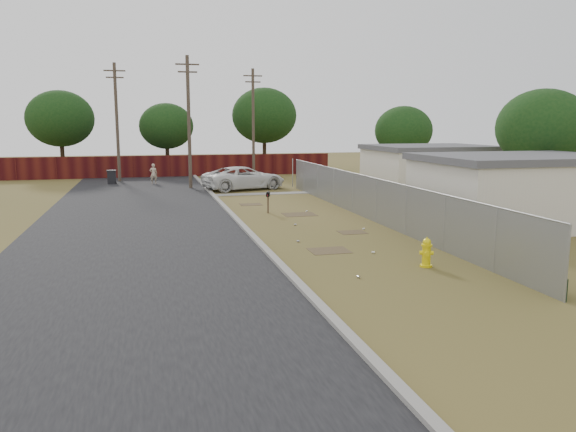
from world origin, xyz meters
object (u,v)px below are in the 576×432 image
object	(u,v)px
mailbox	(268,196)
trash_bin	(112,177)
pickup_truck	(244,178)
pedestrian	(153,174)
fire_hydrant	(426,253)

from	to	relation	value
mailbox	trash_bin	size ratio (longest dim) A/B	1.06
pickup_truck	pedestrian	world-z (taller)	pickup_truck
fire_hydrant	trash_bin	distance (m)	30.14
pickup_truck	pedestrian	size ratio (longest dim) A/B	3.74
mailbox	pickup_truck	xyz separation A→B (m)	(0.59, 10.46, -0.08)
fire_hydrant	pedestrian	size ratio (longest dim) A/B	0.63
pickup_truck	trash_bin	xyz separation A→B (m)	(-8.97, 5.93, -0.26)
trash_bin	pickup_truck	bearing A→B (deg)	-33.44
mailbox	pickup_truck	world-z (taller)	pickup_truck
pedestrian	trash_bin	xyz separation A→B (m)	(-3.03, 0.79, -0.23)
mailbox	trash_bin	bearing A→B (deg)	117.08
trash_bin	fire_hydrant	bearing A→B (deg)	-68.73
fire_hydrant	trash_bin	world-z (taller)	trash_bin
fire_hydrant	pickup_truck	world-z (taller)	pickup_truck
mailbox	pedestrian	xyz separation A→B (m)	(-5.35, 15.59, -0.11)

